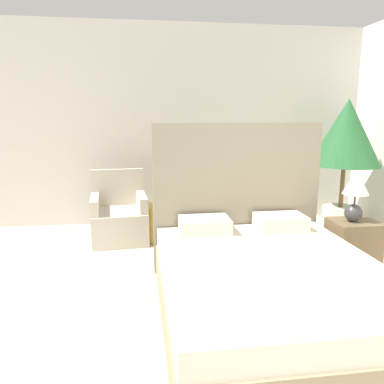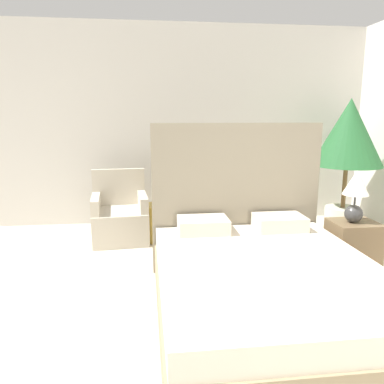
{
  "view_description": "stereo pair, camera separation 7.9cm",
  "coord_description": "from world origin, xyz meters",
  "px_view_note": "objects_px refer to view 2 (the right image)",
  "views": [
    {
      "loc": [
        -0.65,
        -1.42,
        1.62
      ],
      "look_at": [
        -0.06,
        2.81,
        0.73
      ],
      "focal_mm": 35.0,
      "sensor_mm": 36.0,
      "label": 1
    },
    {
      "loc": [
        -0.57,
        -1.43,
        1.62
      ],
      "look_at": [
        -0.06,
        2.81,
        0.73
      ],
      "focal_mm": 35.0,
      "sensor_mm": 36.0,
      "label": 2
    }
  ],
  "objects_px": {
    "armchair_near_window_left": "(120,220)",
    "armchair_near_window_right": "(193,217)",
    "bed": "(263,281)",
    "potted_palm": "(348,140)",
    "side_table": "(157,222)",
    "nightstand": "(352,248)",
    "table_lamp": "(356,191)"
  },
  "relations": [
    {
      "from": "nightstand",
      "to": "bed",
      "type": "bearing_deg",
      "value": -149.21
    },
    {
      "from": "armchair_near_window_right",
      "to": "side_table",
      "type": "xyz_separation_m",
      "value": [
        -0.48,
        -0.07,
        -0.03
      ]
    },
    {
      "from": "potted_palm",
      "to": "side_table",
      "type": "xyz_separation_m",
      "value": [
        -2.62,
        -0.13,
        -1.04
      ]
    },
    {
      "from": "bed",
      "to": "armchair_near_window_right",
      "type": "height_order",
      "value": "bed"
    },
    {
      "from": "table_lamp",
      "to": "side_table",
      "type": "relative_size",
      "value": 1.1
    },
    {
      "from": "armchair_near_window_left",
      "to": "nightstand",
      "type": "xyz_separation_m",
      "value": [
        2.44,
        -1.36,
        0.0
      ]
    },
    {
      "from": "nightstand",
      "to": "side_table",
      "type": "distance_m",
      "value": 2.34
    },
    {
      "from": "nightstand",
      "to": "armchair_near_window_left",
      "type": "bearing_deg",
      "value": 150.85
    },
    {
      "from": "armchair_near_window_left",
      "to": "bed",
      "type": "bearing_deg",
      "value": -62.95
    },
    {
      "from": "armchair_near_window_left",
      "to": "armchair_near_window_right",
      "type": "bearing_deg",
      "value": -4.72
    },
    {
      "from": "nightstand",
      "to": "side_table",
      "type": "xyz_separation_m",
      "value": [
        -1.96,
        1.29,
        -0.04
      ]
    },
    {
      "from": "armchair_near_window_left",
      "to": "potted_palm",
      "type": "distance_m",
      "value": 3.26
    },
    {
      "from": "nightstand",
      "to": "table_lamp",
      "type": "bearing_deg",
      "value": -156.45
    },
    {
      "from": "nightstand",
      "to": "side_table",
      "type": "relative_size",
      "value": 1.16
    },
    {
      "from": "armchair_near_window_right",
      "to": "nightstand",
      "type": "xyz_separation_m",
      "value": [
        1.48,
        -1.36,
        0.0
      ]
    },
    {
      "from": "potted_palm",
      "to": "side_table",
      "type": "relative_size",
      "value": 3.84
    },
    {
      "from": "bed",
      "to": "table_lamp",
      "type": "bearing_deg",
      "value": 30.95
    },
    {
      "from": "bed",
      "to": "side_table",
      "type": "bearing_deg",
      "value": 111.74
    },
    {
      "from": "potted_palm",
      "to": "side_table",
      "type": "height_order",
      "value": "potted_palm"
    },
    {
      "from": "armchair_near_window_right",
      "to": "nightstand",
      "type": "relative_size",
      "value": 1.63
    },
    {
      "from": "armchair_near_window_left",
      "to": "table_lamp",
      "type": "relative_size",
      "value": 1.71
    },
    {
      "from": "armchair_near_window_left",
      "to": "side_table",
      "type": "height_order",
      "value": "armchair_near_window_left"
    },
    {
      "from": "bed",
      "to": "armchair_near_window_right",
      "type": "xyz_separation_m",
      "value": [
        -0.31,
        2.06,
        -0.02
      ]
    },
    {
      "from": "potted_palm",
      "to": "armchair_near_window_left",
      "type": "bearing_deg",
      "value": -178.86
    },
    {
      "from": "armchair_near_window_right",
      "to": "armchair_near_window_left",
      "type": "bearing_deg",
      "value": 177.92
    },
    {
      "from": "armchair_near_window_right",
      "to": "nightstand",
      "type": "distance_m",
      "value": 2.01
    },
    {
      "from": "nightstand",
      "to": "table_lamp",
      "type": "height_order",
      "value": "table_lamp"
    },
    {
      "from": "bed",
      "to": "armchair_near_window_left",
      "type": "bearing_deg",
      "value": 121.78
    },
    {
      "from": "armchair_near_window_left",
      "to": "table_lamp",
      "type": "bearing_deg",
      "value": -34.34
    },
    {
      "from": "bed",
      "to": "table_lamp",
      "type": "distance_m",
      "value": 1.45
    },
    {
      "from": "table_lamp",
      "to": "nightstand",
      "type": "bearing_deg",
      "value": 23.55
    },
    {
      "from": "potted_palm",
      "to": "nightstand",
      "type": "relative_size",
      "value": 3.32
    }
  ]
}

